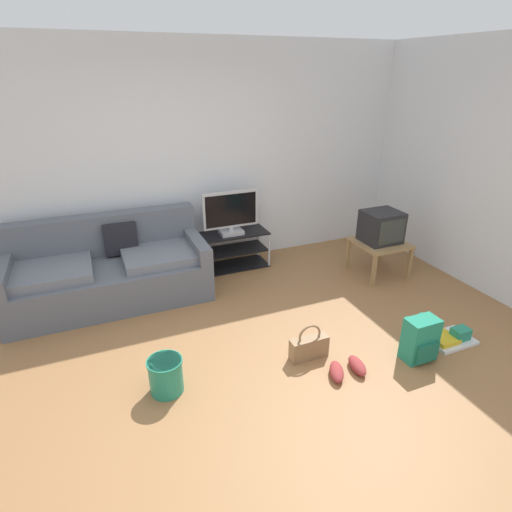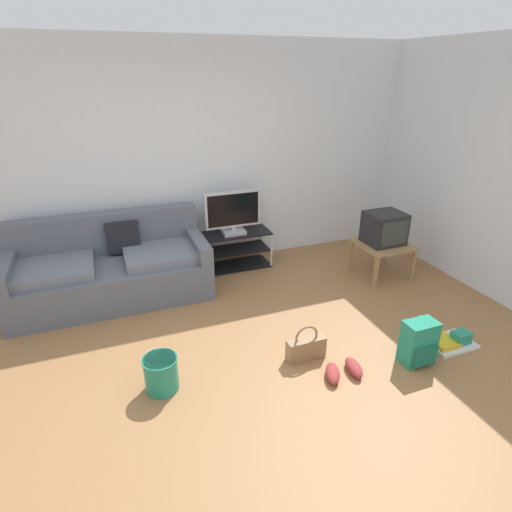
{
  "view_description": "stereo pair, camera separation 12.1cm",
  "coord_description": "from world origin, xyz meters",
  "px_view_note": "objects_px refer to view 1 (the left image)",
  "views": [
    {
      "loc": [
        -1.02,
        -2.5,
        2.35
      ],
      "look_at": [
        0.5,
        1.13,
        0.57
      ],
      "focal_mm": 29.07,
      "sensor_mm": 36.0,
      "label": 1
    },
    {
      "loc": [
        -0.9,
        -2.54,
        2.35
      ],
      "look_at": [
        0.5,
        1.13,
        0.57
      ],
      "focal_mm": 29.07,
      "sensor_mm": 36.0,
      "label": 2
    }
  ],
  "objects_px": {
    "couch": "(109,271)",
    "crt_tv": "(381,227)",
    "side_table": "(380,246)",
    "tv_stand": "(231,250)",
    "handbag": "(309,347)",
    "cleaning_bucket": "(166,375)",
    "floor_tray": "(450,337)",
    "backpack": "(420,340)",
    "sneakers_pair": "(347,369)",
    "flat_tv": "(231,213)"
  },
  "relations": [
    {
      "from": "side_table",
      "to": "sneakers_pair",
      "type": "height_order",
      "value": "side_table"
    },
    {
      "from": "couch",
      "to": "crt_tv",
      "type": "relative_size",
      "value": 4.82
    },
    {
      "from": "backpack",
      "to": "handbag",
      "type": "xyz_separation_m",
      "value": [
        -0.89,
        0.38,
        -0.08
      ]
    },
    {
      "from": "couch",
      "to": "side_table",
      "type": "xyz_separation_m",
      "value": [
        3.13,
        -0.64,
        0.04
      ]
    },
    {
      "from": "couch",
      "to": "crt_tv",
      "type": "distance_m",
      "value": 3.2
    },
    {
      "from": "handbag",
      "to": "cleaning_bucket",
      "type": "bearing_deg",
      "value": 176.83
    },
    {
      "from": "couch",
      "to": "crt_tv",
      "type": "height_order",
      "value": "couch"
    },
    {
      "from": "couch",
      "to": "sneakers_pair",
      "type": "bearing_deg",
      "value": -50.88
    },
    {
      "from": "tv_stand",
      "to": "crt_tv",
      "type": "height_order",
      "value": "crt_tv"
    },
    {
      "from": "backpack",
      "to": "couch",
      "type": "bearing_deg",
      "value": 138.82
    },
    {
      "from": "side_table",
      "to": "crt_tv",
      "type": "distance_m",
      "value": 0.25
    },
    {
      "from": "backpack",
      "to": "flat_tv",
      "type": "bearing_deg",
      "value": 111.63
    },
    {
      "from": "handbag",
      "to": "cleaning_bucket",
      "type": "relative_size",
      "value": 1.19
    },
    {
      "from": "flat_tv",
      "to": "side_table",
      "type": "relative_size",
      "value": 1.2
    },
    {
      "from": "crt_tv",
      "to": "floor_tray",
      "type": "height_order",
      "value": "crt_tv"
    },
    {
      "from": "flat_tv",
      "to": "floor_tray",
      "type": "xyz_separation_m",
      "value": [
        1.36,
        -2.3,
        -0.69
      ]
    },
    {
      "from": "tv_stand",
      "to": "side_table",
      "type": "distance_m",
      "value": 1.85
    },
    {
      "from": "tv_stand",
      "to": "handbag",
      "type": "xyz_separation_m",
      "value": [
        0.01,
        -2.02,
        -0.12
      ]
    },
    {
      "from": "sneakers_pair",
      "to": "cleaning_bucket",
      "type": "bearing_deg",
      "value": 165.36
    },
    {
      "from": "cleaning_bucket",
      "to": "tv_stand",
      "type": "bearing_deg",
      "value": 57.67
    },
    {
      "from": "side_table",
      "to": "backpack",
      "type": "distance_m",
      "value": 1.7
    },
    {
      "from": "tv_stand",
      "to": "flat_tv",
      "type": "height_order",
      "value": "flat_tv"
    },
    {
      "from": "floor_tray",
      "to": "handbag",
      "type": "bearing_deg",
      "value": 167.48
    },
    {
      "from": "tv_stand",
      "to": "flat_tv",
      "type": "relative_size",
      "value": 1.33
    },
    {
      "from": "floor_tray",
      "to": "tv_stand",
      "type": "bearing_deg",
      "value": 120.38
    },
    {
      "from": "tv_stand",
      "to": "cleaning_bucket",
      "type": "distance_m",
      "value": 2.31
    },
    {
      "from": "flat_tv",
      "to": "cleaning_bucket",
      "type": "relative_size",
      "value": 2.4
    },
    {
      "from": "couch",
      "to": "floor_tray",
      "type": "xyz_separation_m",
      "value": [
        2.86,
        -2.09,
        -0.28
      ]
    },
    {
      "from": "sneakers_pair",
      "to": "tv_stand",
      "type": "bearing_deg",
      "value": 95.07
    },
    {
      "from": "tv_stand",
      "to": "backpack",
      "type": "xyz_separation_m",
      "value": [
        0.9,
        -2.4,
        -0.04
      ]
    },
    {
      "from": "couch",
      "to": "handbag",
      "type": "bearing_deg",
      "value": -49.85
    },
    {
      "from": "flat_tv",
      "to": "crt_tv",
      "type": "bearing_deg",
      "value": -27.31
    },
    {
      "from": "side_table",
      "to": "floor_tray",
      "type": "relative_size",
      "value": 1.38
    },
    {
      "from": "tv_stand",
      "to": "floor_tray",
      "type": "xyz_separation_m",
      "value": [
        1.36,
        -2.32,
        -0.19
      ]
    },
    {
      "from": "backpack",
      "to": "sneakers_pair",
      "type": "distance_m",
      "value": 0.71
    },
    {
      "from": "cleaning_bucket",
      "to": "handbag",
      "type": "bearing_deg",
      "value": -3.17
    },
    {
      "from": "side_table",
      "to": "backpack",
      "type": "bearing_deg",
      "value": -115.57
    },
    {
      "from": "tv_stand",
      "to": "crt_tv",
      "type": "distance_m",
      "value": 1.88
    },
    {
      "from": "flat_tv",
      "to": "couch",
      "type": "bearing_deg",
      "value": -171.97
    },
    {
      "from": "couch",
      "to": "backpack",
      "type": "bearing_deg",
      "value": -42.18
    },
    {
      "from": "couch",
      "to": "sneakers_pair",
      "type": "distance_m",
      "value": 2.72
    },
    {
      "from": "couch",
      "to": "cleaning_bucket",
      "type": "xyz_separation_m",
      "value": [
        0.26,
        -1.72,
        -0.17
      ]
    },
    {
      "from": "sneakers_pair",
      "to": "floor_tray",
      "type": "distance_m",
      "value": 1.15
    },
    {
      "from": "crt_tv",
      "to": "side_table",
      "type": "bearing_deg",
      "value": -90.0
    },
    {
      "from": "cleaning_bucket",
      "to": "floor_tray",
      "type": "distance_m",
      "value": 2.63
    },
    {
      "from": "couch",
      "to": "flat_tv",
      "type": "relative_size",
      "value": 2.96
    },
    {
      "from": "couch",
      "to": "crt_tv",
      "type": "xyz_separation_m",
      "value": [
        3.13,
        -0.63,
        0.29
      ]
    },
    {
      "from": "sneakers_pair",
      "to": "crt_tv",
      "type": "bearing_deg",
      "value": 45.98
    },
    {
      "from": "couch",
      "to": "side_table",
      "type": "height_order",
      "value": "couch"
    },
    {
      "from": "crt_tv",
      "to": "cleaning_bucket",
      "type": "xyz_separation_m",
      "value": [
        -2.86,
        -1.09,
        -0.46
      ]
    }
  ]
}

